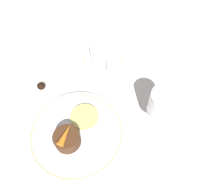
# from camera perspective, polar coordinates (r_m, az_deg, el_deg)

# --- Properties ---
(ground_plane) EXTENTS (3.00, 3.00, 0.00)m
(ground_plane) POSITION_cam_1_polar(r_m,az_deg,el_deg) (0.57, -5.12, -10.87)
(ground_plane) COLOR white
(dinner_plate) EXTENTS (0.25, 0.25, 0.01)m
(dinner_plate) POSITION_cam_1_polar(r_m,az_deg,el_deg) (0.57, -9.15, -9.60)
(dinner_plate) COLOR white
(dinner_plate) RESTS_ON ground_plane
(saucer) EXTENTS (0.14, 0.14, 0.01)m
(saucer) POSITION_cam_1_polar(r_m,az_deg,el_deg) (0.70, -2.39, 9.03)
(saucer) COLOR white
(saucer) RESTS_ON ground_plane
(coffee_cup) EXTENTS (0.10, 0.08, 0.07)m
(coffee_cup) POSITION_cam_1_polar(r_m,az_deg,el_deg) (0.67, -2.32, 11.33)
(coffee_cup) COLOR white
(coffee_cup) RESTS_ON saucer
(spoon) EXTENTS (0.04, 0.11, 0.00)m
(spoon) POSITION_cam_1_polar(r_m,az_deg,el_deg) (0.66, -1.74, 6.79)
(spoon) COLOR silver
(spoon) RESTS_ON saucer
(wine_glass) EXTENTS (0.06, 0.06, 0.13)m
(wine_glass) POSITION_cam_1_polar(r_m,az_deg,el_deg) (0.52, 13.17, -2.68)
(wine_glass) COLOR silver
(wine_glass) RESTS_ON ground_plane
(dessert_cake) EXTENTS (0.06, 0.06, 0.04)m
(dessert_cake) POSITION_cam_1_polar(r_m,az_deg,el_deg) (0.54, -11.64, -10.98)
(dessert_cake) COLOR #4C2D19
(dessert_cake) RESTS_ON dinner_plate
(carrot_garnish) EXTENTS (0.05, 0.04, 0.02)m
(carrot_garnish) POSITION_cam_1_polar(r_m,az_deg,el_deg) (0.51, -12.17, -9.84)
(carrot_garnish) COLOR orange
(carrot_garnish) RESTS_ON dessert_cake
(pineapple_slice) EXTENTS (0.07, 0.07, 0.01)m
(pineapple_slice) POSITION_cam_1_polar(r_m,az_deg,el_deg) (0.57, -7.20, -5.38)
(pineapple_slice) COLOR #EFE075
(pineapple_slice) RESTS_ON dinner_plate
(chocolate_truffle) EXTENTS (0.02, 0.02, 0.02)m
(chocolate_truffle) POSITION_cam_1_polar(r_m,az_deg,el_deg) (0.66, -18.06, 2.52)
(chocolate_truffle) COLOR black
(chocolate_truffle) RESTS_ON ground_plane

